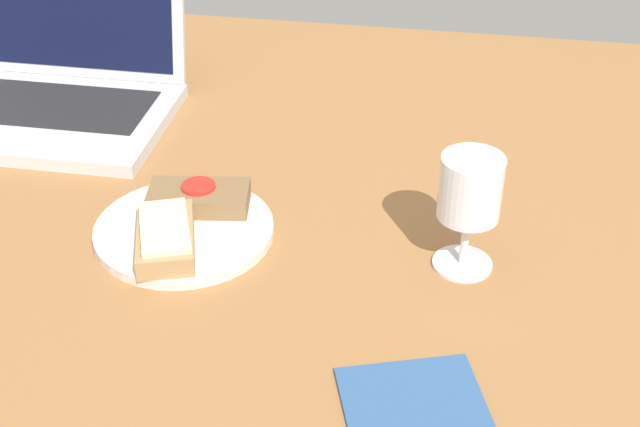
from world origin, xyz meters
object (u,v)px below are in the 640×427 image
sandwich_with_tomato (199,197)px  wine_glass (470,194)px  plate (184,230)px  napkin (415,409)px  sandwich_with_cheese (165,237)px  laptop (58,88)px

sandwich_with_tomato → wine_glass: size_ratio=0.92×
plate → wine_glass: (32.44, -0.35, 8.86)cm
plate → sandwich_with_tomato: bearing=81.6°
plate → napkin: plate is taller
sandwich_with_tomato → sandwich_with_cheese: 8.86cm
sandwich_with_cheese → laptop: laptop is taller
plate → laptop: 38.09cm
plate → napkin: size_ratio=1.61×
sandwich_with_tomato → sandwich_with_cheese: size_ratio=0.96×
laptop → napkin: laptop is taller
sandwich_with_tomato → sandwich_with_cheese: bearing=-98.5°
sandwich_with_cheese → napkin: 35.31cm
laptop → plate: bearing=-45.1°
plate → napkin: bearing=-38.6°
plate → wine_glass: wine_glass is taller
sandwich_with_tomato → wine_glass: wine_glass is taller
sandwich_with_tomato → napkin: (28.45, -27.62, -2.29)cm
sandwich_with_cheese → napkin: bearing=-32.4°
wine_glass → napkin: (-3.35, -22.88, -9.27)cm
sandwich_with_cheese → laptop: 40.76cm
plate → laptop: (-26.79, 26.88, 3.29)cm
sandwich_with_tomato → laptop: (-27.44, 22.50, 1.41)cm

